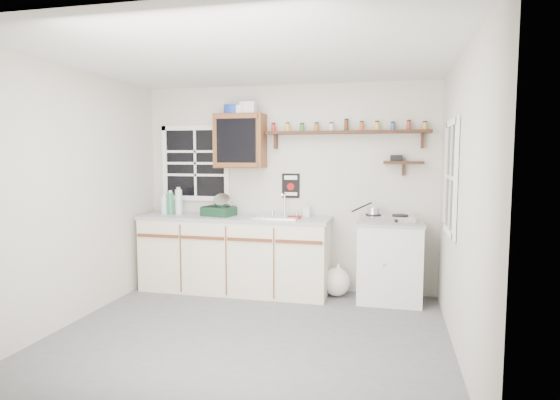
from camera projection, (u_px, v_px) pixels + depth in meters
The scene contains 18 objects.
room at pixel (249, 200), 4.20m from camera, with size 3.64×3.24×2.54m.
main_cabinet at pixel (235, 254), 5.67m from camera, with size 2.31×0.63×0.92m.
right_cabinet at pixel (390, 262), 5.28m from camera, with size 0.73×0.57×0.91m.
sink at pixel (278, 217), 5.51m from camera, with size 0.52×0.44×0.29m.
upper_cabinet at pixel (240, 141), 5.67m from camera, with size 0.60×0.32×0.65m.
upper_cabinet_clutter at pixel (239, 109), 5.64m from camera, with size 0.40×0.24×0.14m.
spice_shelf at pixel (347, 132), 5.44m from camera, with size 1.91×0.18×0.35m.
secondary_shelf at pixel (401, 162), 5.34m from camera, with size 0.45×0.16×0.24m.
warning_sign at pixel (291, 186), 5.73m from camera, with size 0.22×0.02×0.30m.
window_back at pixel (195, 163), 5.99m from camera, with size 0.93×0.03×0.98m.
window_right at pixel (451, 177), 4.31m from camera, with size 0.03×0.78×1.08m.
water_bottles at pixel (172, 203), 5.83m from camera, with size 0.28×0.12×0.34m.
dish_rack at pixel (220, 209), 5.67m from camera, with size 0.41×0.34×0.27m.
soap_bottle at pixel (307, 210), 5.55m from camera, with size 0.08×0.08×0.17m, color white.
rag at pixel (294, 217), 5.47m from camera, with size 0.16×0.14×0.02m, color maroon.
hotplate at pixel (387, 218), 5.22m from camera, with size 0.62×0.37×0.08m.
saucepan at pixel (373, 211), 5.25m from camera, with size 0.33×0.21×0.15m.
trash_bag at pixel (337, 281), 5.47m from camera, with size 0.37×0.33×0.42m.
Camera 1 is at (1.24, -4.01, 1.66)m, focal length 30.00 mm.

